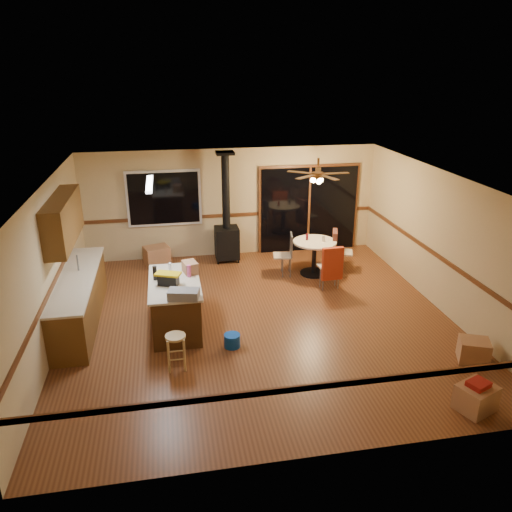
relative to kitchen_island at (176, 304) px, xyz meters
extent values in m
plane|color=brown|center=(1.50, 0.00, -0.45)|extent=(7.00, 7.00, 0.00)
plane|color=silver|center=(1.50, 0.00, 2.15)|extent=(7.00, 7.00, 0.00)
plane|color=tan|center=(1.50, 3.50, 0.85)|extent=(7.00, 0.00, 7.00)
plane|color=tan|center=(1.50, -3.50, 0.85)|extent=(7.00, 0.00, 7.00)
plane|color=tan|center=(-2.00, 0.00, 0.85)|extent=(0.00, 7.00, 7.00)
plane|color=tan|center=(5.00, 0.00, 0.85)|extent=(0.00, 7.00, 7.00)
cube|color=black|center=(-0.10, 3.45, 1.05)|extent=(1.72, 0.10, 1.32)
cube|color=black|center=(3.40, 3.45, 0.60)|extent=(2.52, 0.10, 2.10)
cube|color=brown|center=(-1.70, 0.50, -0.02)|extent=(0.60, 3.00, 0.86)
cube|color=beige|center=(-1.70, 0.50, 0.43)|extent=(0.64, 3.04, 0.04)
cube|color=brown|center=(-1.83, 0.70, 1.45)|extent=(0.35, 2.00, 0.80)
cube|color=#412610|center=(0.00, 0.00, -0.02)|extent=(0.80, 1.60, 0.86)
cube|color=beige|center=(0.00, 0.00, 0.43)|extent=(0.88, 1.68, 0.04)
cube|color=black|center=(1.30, 3.05, 0.00)|extent=(0.55, 0.50, 0.75)
cylinder|color=black|center=(1.30, 3.05, 1.26)|extent=(0.18, 0.18, 1.77)
cylinder|color=brown|center=(3.11, 1.89, 1.80)|extent=(0.24, 0.24, 0.10)
cylinder|color=brown|center=(3.11, 1.89, 2.07)|extent=(0.05, 0.05, 0.16)
sphere|color=#FFD88C|center=(3.11, 1.89, 1.68)|extent=(0.16, 0.16, 0.16)
cube|color=white|center=(-0.30, 0.30, 2.11)|extent=(0.10, 1.20, 0.04)
cube|color=slate|center=(0.14, -0.72, 0.52)|extent=(0.54, 0.38, 0.15)
cube|color=black|center=(-0.10, -0.14, 0.54)|extent=(0.38, 0.29, 0.19)
cube|color=gold|center=(-0.10, -0.14, 0.65)|extent=(0.47, 0.36, 0.03)
cube|color=#9E6A46|center=(0.30, 0.33, 0.55)|extent=(0.30, 0.36, 0.21)
cylinder|color=black|center=(-0.32, 0.13, 0.57)|extent=(0.09, 0.09, 0.25)
cylinder|color=#D84C8C|center=(0.27, 0.15, 0.56)|extent=(0.09, 0.09, 0.22)
cylinder|color=white|center=(-0.06, 0.43, 0.53)|extent=(0.07, 0.07, 0.17)
cylinder|color=tan|center=(-0.04, -1.30, -0.17)|extent=(0.35, 0.35, 0.57)
cylinder|color=#0B41A2|center=(0.89, -0.84, -0.34)|extent=(0.28, 0.28, 0.23)
cylinder|color=black|center=(3.11, 1.89, -0.43)|extent=(0.60, 0.60, 0.04)
cylinder|color=black|center=(3.11, 1.89, -0.06)|extent=(0.10, 0.10, 0.70)
cylinder|color=beige|center=(3.11, 1.89, 0.31)|extent=(0.96, 0.96, 0.04)
cylinder|color=#590C14|center=(2.96, 1.99, 0.40)|extent=(0.07, 0.07, 0.14)
cylinder|color=beige|center=(3.29, 1.84, 0.40)|extent=(0.08, 0.08, 0.14)
cube|color=tan|center=(2.41, 1.99, 0.00)|extent=(0.46, 0.46, 0.03)
cube|color=slate|center=(2.59, 1.96, 0.25)|extent=(0.10, 0.40, 0.50)
cube|color=tan|center=(3.21, 1.19, 0.00)|extent=(0.42, 0.42, 0.03)
cube|color=slate|center=(3.22, 1.01, 0.25)|extent=(0.40, 0.05, 0.50)
cube|color=#A62D13|center=(3.22, 0.99, 0.15)|extent=(0.45, 0.13, 0.70)
cube|color=tan|center=(3.81, 1.94, 0.00)|extent=(0.51, 0.51, 0.03)
cube|color=slate|center=(3.63, 2.00, 0.25)|extent=(0.15, 0.39, 0.50)
cube|color=#4C251C|center=(3.61, 2.01, 0.15)|extent=(0.23, 0.45, 0.70)
cube|color=#9E6A46|center=(-0.35, 3.10, -0.23)|extent=(0.66, 0.59, 0.44)
cube|color=#9E6A46|center=(3.94, -3.04, -0.27)|extent=(0.60, 0.56, 0.37)
cube|color=#9E6A46|center=(4.60, -1.94, -0.27)|extent=(0.57, 0.53, 0.36)
cube|color=maroon|center=(3.94, -3.04, -0.05)|extent=(0.34, 0.32, 0.07)
camera|label=1|loc=(-0.02, -8.03, 3.98)|focal=35.00mm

